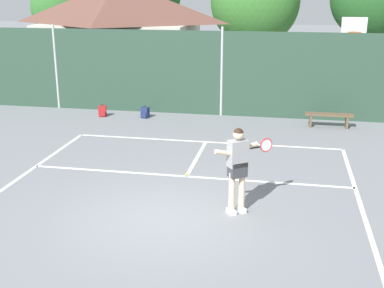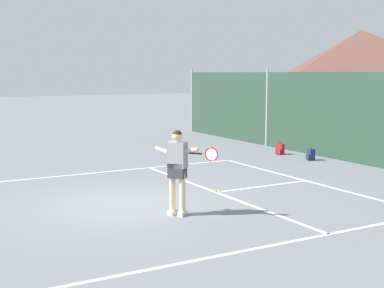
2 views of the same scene
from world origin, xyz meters
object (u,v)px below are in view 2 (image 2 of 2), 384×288
Objects in this scene: tennis_player at (178,165)px; tennis_ball at (219,191)px; backpack_red at (280,149)px; backpack_navy at (311,155)px.

tennis_player reaches higher than tennis_ball.
backpack_red reaches higher than tennis_ball.
backpack_red is at bearing 128.01° from tennis_player.
backpack_navy is at bearing 116.00° from tennis_ball.
tennis_player is 4.01× the size of backpack_navy.
backpack_red is at bearing 128.48° from tennis_ball.
tennis_ball is 0.14× the size of backpack_red.
tennis_player reaches higher than backpack_navy.
tennis_player is 8.59m from backpack_navy.
tennis_ball is 0.14× the size of backpack_navy.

